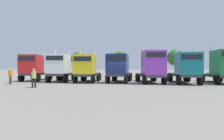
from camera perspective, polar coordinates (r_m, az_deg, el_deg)
The scene contains 13 objects.
ground at distance 19.18m, azimuth 2.21°, elevation -4.82°, with size 200.00×200.00×0.00m, color gray.
semi_truck_red at distance 25.43m, azimuth -25.42°, elevation 0.80°, with size 3.34×6.04×4.19m.
semi_truck_white at distance 22.68m, azimuth -17.40°, elevation 0.80°, with size 3.02×5.93×4.16m.
semi_truck_yellow at distance 21.18m, azimuth -8.84°, elevation 0.59°, with size 2.81×5.82×4.04m.
semi_truck_navy at distance 20.57m, azimuth 2.26°, elevation 0.71°, with size 2.99×6.02×4.09m.
semi_truck_purple at distance 20.27m, azimuth 13.50°, elevation 1.04°, with size 3.52×6.66×4.41m.
semi_truck_teal at distance 20.88m, azimuth 24.06°, elevation 0.62°, with size 2.66×6.43×4.14m.
semi_truck_green at distance 22.99m, azimuth 33.80°, elevation 0.98°, with size 2.73×6.39×4.46m.
visitor_in_hivis at distance 22.16m, azimuth -31.58°, elevation -1.44°, with size 0.52×0.52×1.81m.
visitor_with_camera at distance 17.24m, azimuth -25.28°, elevation -2.03°, with size 0.53×0.53×1.83m.
oak_far_left at distance 39.22m, azimuth -11.57°, elevation 3.73°, with size 3.24×3.24×5.45m.
oak_far_centre at distance 36.41m, azimuth 2.67°, elevation 3.83°, with size 3.27×3.27×5.38m.
oak_far_right at distance 42.62m, azimuth 20.94°, elevation 3.98°, with size 3.89×3.89×6.15m.
Camera 1 is at (2.12, -18.96, 1.96)m, focal length 26.59 mm.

